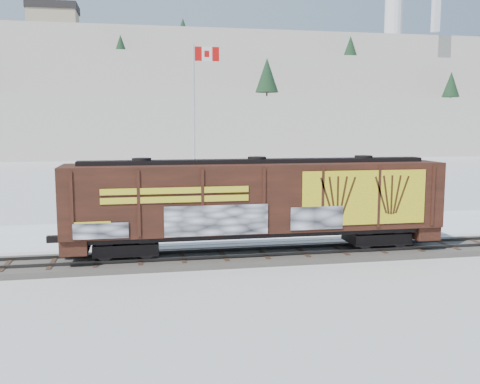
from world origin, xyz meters
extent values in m
plane|color=white|center=(0.00, 0.00, 0.00)|extent=(500.00, 500.00, 0.00)
cube|color=#59544C|center=(0.00, 0.00, 0.14)|extent=(50.00, 3.40, 0.28)
cube|color=#33302D|center=(0.00, -0.72, 0.35)|extent=(50.00, 0.10, 0.15)
cube|color=#33302D|center=(0.00, 0.72, 0.35)|extent=(50.00, 0.10, 0.15)
cube|color=white|center=(0.00, 7.50, 0.01)|extent=(40.00, 8.00, 0.03)
cube|color=white|center=(0.00, 95.00, 6.00)|extent=(360.00, 40.00, 12.00)
cube|color=white|center=(0.00, 125.00, 12.00)|extent=(360.00, 40.00, 24.00)
cube|color=white|center=(0.00, 160.00, 17.50)|extent=(360.00, 50.00, 35.00)
cone|color=black|center=(22.00, 90.00, 17.31)|extent=(5.04, 5.04, 7.38)
cone|color=black|center=(70.00, 96.00, 16.43)|extent=(4.20, 4.20, 6.15)
cone|color=black|center=(-10.00, 128.00, 28.13)|extent=(3.92, 3.92, 5.74)
cone|color=black|center=(55.00, 124.00, 28.72)|extent=(4.48, 4.48, 6.56)
cone|color=black|center=(10.00, 162.00, 39.43)|extent=(4.20, 4.20, 6.15)
cube|color=tan|center=(-32.00, 162.00, 39.00)|extent=(15.00, 12.00, 8.00)
cube|color=black|center=(-32.00, 162.00, 44.20)|extent=(15.75, 12.60, 2.40)
cube|color=black|center=(-6.65, 0.00, 0.88)|extent=(3.00, 2.00, 0.90)
cube|color=black|center=(6.01, 0.00, 0.88)|extent=(3.00, 2.00, 0.90)
cylinder|color=black|center=(-7.60, -0.78, 0.88)|extent=(0.90, 0.12, 0.90)
cube|color=black|center=(-0.32, 0.00, 1.41)|extent=(18.40, 2.40, 0.25)
cube|color=#3D1910|center=(-0.32, 0.00, 3.15)|extent=(18.40, 3.00, 3.23)
cube|color=black|center=(-0.32, 0.00, 4.86)|extent=(16.93, 0.90, 0.20)
cube|color=yellow|center=(4.65, -1.54, 3.15)|extent=(6.26, 0.03, 2.62)
cube|color=gold|center=(-4.36, -1.54, 3.50)|extent=(6.62, 0.02, 0.70)
cube|color=silver|center=(-2.52, -1.55, 2.28)|extent=(4.78, 0.03, 1.40)
cylinder|color=silver|center=(-1.96, 13.46, 0.10)|extent=(0.90, 0.90, 0.20)
cylinder|color=silver|center=(-1.96, 13.46, 6.17)|extent=(0.14, 0.14, 12.33)
cube|color=#BD0D0B|center=(-1.61, 13.46, 11.63)|extent=(0.50, 0.07, 1.00)
cube|color=white|center=(-1.01, 13.46, 11.63)|extent=(0.70, 0.09, 1.00)
cube|color=#BD0D0B|center=(-0.36, 13.46, 11.63)|extent=(0.50, 0.07, 1.00)
imported|color=#ABAEB3|center=(-1.84, 6.57, 0.74)|extent=(4.27, 1.97, 1.42)
imported|color=white|center=(4.33, 7.13, 0.87)|extent=(5.39, 3.58, 1.68)
imported|color=#22252A|center=(7.52, 7.59, 0.68)|extent=(4.85, 3.19, 1.31)
camera|label=1|loc=(-5.99, -25.34, 6.63)|focal=40.00mm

